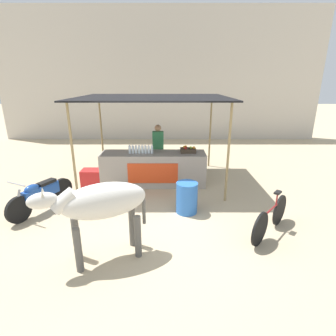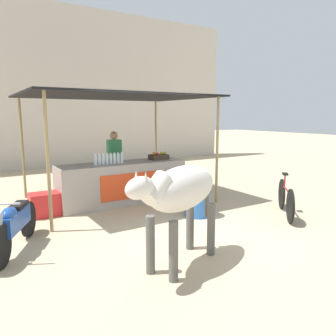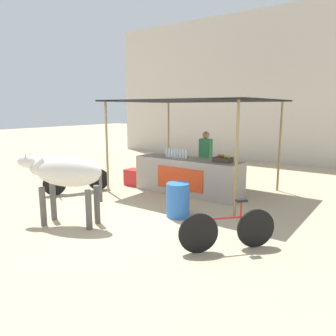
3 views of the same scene
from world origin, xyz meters
name	(u,v)px [view 3 (image 3 of 3)]	position (x,y,z in m)	size (l,w,h in m)	color
ground_plane	(134,214)	(0.00, 0.00, 0.00)	(60.00, 60.00, 0.00)	tan
building_wall_far	(272,87)	(0.00, 8.73, 3.13)	(16.00, 0.50, 6.26)	beige
stall_counter	(188,176)	(0.00, 2.20, 0.48)	(3.00, 0.82, 0.96)	#9E9389
stall_awning	(195,104)	(0.00, 2.50, 2.41)	(4.20, 3.20, 2.51)	black
water_bottle_row	(176,154)	(-0.35, 2.15, 1.07)	(0.70, 0.07, 0.25)	silver
fruit_crate	(223,159)	(1.00, 2.25, 1.03)	(0.44, 0.32, 0.18)	#3F3326
vendor_behind_counter	(205,160)	(0.11, 2.95, 0.85)	(0.34, 0.22, 1.65)	#383842
cooler_box	(136,177)	(-1.79, 2.10, 0.24)	(0.60, 0.44, 0.48)	red
water_barrel	(178,200)	(0.86, 0.44, 0.37)	(0.49, 0.49, 0.73)	blue
cow	(66,174)	(-0.68, -1.22, 1.03)	(1.82, 1.04, 1.44)	silver
motorcycle_parked	(76,177)	(-2.53, 0.49, 0.43)	(0.92, 1.66, 0.90)	black
bicycle_leaning	(228,230)	(2.46, -0.47, 0.35)	(1.13, 1.27, 0.85)	black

